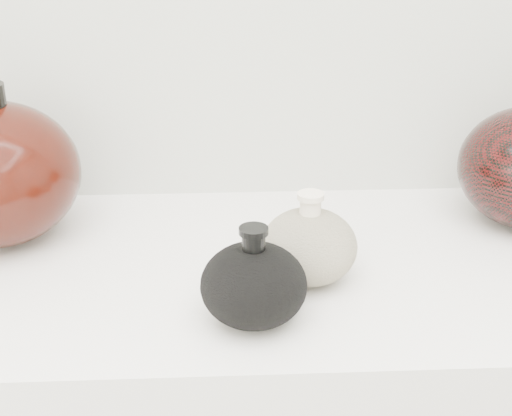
{
  "coord_description": "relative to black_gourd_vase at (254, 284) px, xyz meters",
  "views": [
    {
      "loc": [
        -0.05,
        0.08,
        1.38
      ],
      "look_at": [
        -0.01,
        0.92,
        1.0
      ],
      "focal_mm": 50.0,
      "sensor_mm": 36.0,
      "label": 1
    }
  ],
  "objects": [
    {
      "name": "black_gourd_vase",
      "position": [
        0.0,
        0.0,
        0.0
      ],
      "size": [
        0.14,
        0.14,
        0.12
      ],
      "color": "black",
      "rests_on": "display_counter"
    },
    {
      "name": "cream_gourd_vase",
      "position": [
        0.08,
        0.1,
        -0.0
      ],
      "size": [
        0.15,
        0.15,
        0.12
      ],
      "color": "#C2AC9A",
      "rests_on": "display_counter"
    },
    {
      "name": "room",
      "position": [
        0.02,
        -0.53,
        0.35
      ],
      "size": [
        3.04,
        2.42,
        2.64
      ],
      "color": "#5C5C5C",
      "rests_on": "ground"
    }
  ]
}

